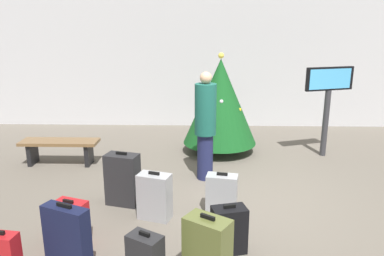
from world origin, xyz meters
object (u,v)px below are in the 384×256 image
suitcase_5 (123,179)px  suitcase_3 (70,223)px  holiday_tree (220,102)px  suitcase_8 (155,196)px  suitcase_2 (222,194)px  suitcase_4 (207,251)px  waiting_bench (60,146)px  traveller_0 (205,124)px  suitcase_1 (229,230)px  flight_info_kiosk (328,93)px  suitcase_6 (68,241)px

suitcase_5 → suitcase_3: bearing=-112.1°
holiday_tree → suitcase_8: holiday_tree is taller
suitcase_2 → holiday_tree: bearing=88.1°
holiday_tree → suitcase_4: (-0.31, -4.23, -0.72)m
holiday_tree → waiting_bench: 3.30m
traveller_0 → suitcase_3: 2.73m
suitcase_3 → traveller_0: bearing=51.2°
suitcase_1 → suitcase_5: size_ratio=0.73×
suitcase_8 → suitcase_3: bearing=-146.5°
flight_info_kiosk → holiday_tree: bearing=175.1°
suitcase_2 → suitcase_3: bearing=-156.8°
holiday_tree → suitcase_1: holiday_tree is taller
suitcase_2 → traveller_0: bearing=100.3°
suitcase_6 → suitcase_5: bearing=82.1°
traveller_0 → suitcase_6: bearing=-118.6°
flight_info_kiosk → traveller_0: (-2.46, -1.30, -0.32)m
suitcase_2 → suitcase_5: bearing=170.3°
waiting_bench → suitcase_8: suitcase_8 is taller
suitcase_4 → suitcase_1: bearing=65.1°
suitcase_2 → suitcase_4: size_ratio=0.80×
traveller_0 → suitcase_8: size_ratio=2.73×
suitcase_4 → suitcase_6: suitcase_6 is taller
suitcase_4 → suitcase_8: bearing=117.9°
holiday_tree → suitcase_3: (-1.97, -3.54, -0.82)m
suitcase_3 → suitcase_6: suitcase_6 is taller
holiday_tree → flight_info_kiosk: bearing=-4.9°
suitcase_1 → suitcase_5: 1.91m
waiting_bench → traveller_0: bearing=-12.7°
holiday_tree → waiting_bench: size_ratio=1.42×
holiday_tree → flight_info_kiosk: 2.16m
traveller_0 → suitcase_2: bearing=-79.7°
suitcase_1 → suitcase_5: (-1.49, 1.19, 0.11)m
holiday_tree → suitcase_6: size_ratio=2.53×
suitcase_1 → suitcase_2: 0.94m
suitcase_2 → suitcase_6: suitcase_6 is taller
waiting_bench → flight_info_kiosk: bearing=7.2°
waiting_bench → suitcase_5: suitcase_5 is taller
holiday_tree → suitcase_3: bearing=-119.1°
suitcase_2 → flight_info_kiosk: bearing=48.8°
traveller_0 → suitcase_6: (-1.45, -2.66, -0.59)m
traveller_0 → suitcase_6: 3.09m
suitcase_4 → holiday_tree: bearing=85.7°
traveller_0 → suitcase_3: size_ratio=3.29×
suitcase_2 → suitcase_8: size_ratio=0.89×
flight_info_kiosk → suitcase_3: 5.41m
suitcase_1 → suitcase_4: suitcase_4 is taller
waiting_bench → traveller_0: 2.92m
flight_info_kiosk → suitcase_1: (-2.20, -3.49, -1.03)m
traveller_0 → suitcase_3: (-1.65, -2.06, -0.72)m
flight_info_kiosk → suitcase_6: 5.64m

